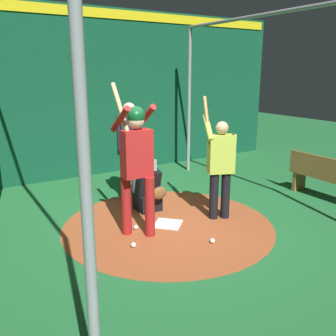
% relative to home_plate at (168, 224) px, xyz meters
% --- Properties ---
extents(ground_plane, '(26.74, 26.74, 0.00)m').
position_rel_home_plate_xyz_m(ground_plane, '(0.00, 0.00, -0.01)').
color(ground_plane, '#216633').
extents(dirt_circle, '(3.38, 3.38, 0.01)m').
position_rel_home_plate_xyz_m(dirt_circle, '(0.00, 0.00, -0.01)').
color(dirt_circle, '#9E4C28').
rests_on(dirt_circle, ground).
extents(home_plate, '(0.59, 0.59, 0.01)m').
position_rel_home_plate_xyz_m(home_plate, '(0.00, 0.00, 0.00)').
color(home_plate, white).
rests_on(home_plate, dirt_circle).
extents(batter, '(0.68, 0.49, 2.25)m').
position_rel_home_plate_xyz_m(batter, '(0.07, -0.58, 1.19)').
color(batter, maroon).
rests_on(batter, ground).
extents(catcher, '(0.58, 0.40, 0.96)m').
position_rel_home_plate_xyz_m(catcher, '(-0.72, 0.04, 0.36)').
color(catcher, black).
rests_on(catcher, ground).
extents(umpire, '(0.23, 0.49, 1.86)m').
position_rel_home_plate_xyz_m(umpire, '(-1.37, 0.02, 1.04)').
color(umpire, '#4C4C51').
rests_on(umpire, ground).
extents(visitor, '(0.65, 0.51, 2.01)m').
position_rel_home_plate_xyz_m(visitor, '(0.20, 0.88, 0.94)').
color(visitor, black).
rests_on(visitor, ground).
extents(back_wall, '(0.23, 10.74, 3.79)m').
position_rel_home_plate_xyz_m(back_wall, '(-3.56, 0.00, 1.90)').
color(back_wall, '#0F472D').
rests_on(back_wall, ground).
extents(cage_frame, '(5.32, 4.49, 3.41)m').
position_rel_home_plate_xyz_m(cage_frame, '(0.00, 0.00, 2.30)').
color(cage_frame, gray).
rests_on(cage_frame, ground).
extents(bench, '(1.60, 0.36, 0.85)m').
position_rel_home_plate_xyz_m(bench, '(0.57, 3.22, 0.43)').
color(bench, olive).
rests_on(bench, ground).
extents(baseball_0, '(0.07, 0.07, 0.07)m').
position_rel_home_plate_xyz_m(baseball_0, '(0.91, 0.19, 0.03)').
color(baseball_0, white).
rests_on(baseball_0, dirt_circle).
extents(baseball_1, '(0.07, 0.07, 0.07)m').
position_rel_home_plate_xyz_m(baseball_1, '(0.43, -0.84, 0.03)').
color(baseball_1, white).
rests_on(baseball_1, dirt_circle).
extents(baseball_2, '(0.07, 0.07, 0.07)m').
position_rel_home_plate_xyz_m(baseball_2, '(-0.09, -0.53, 0.03)').
color(baseball_2, white).
rests_on(baseball_2, dirt_circle).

